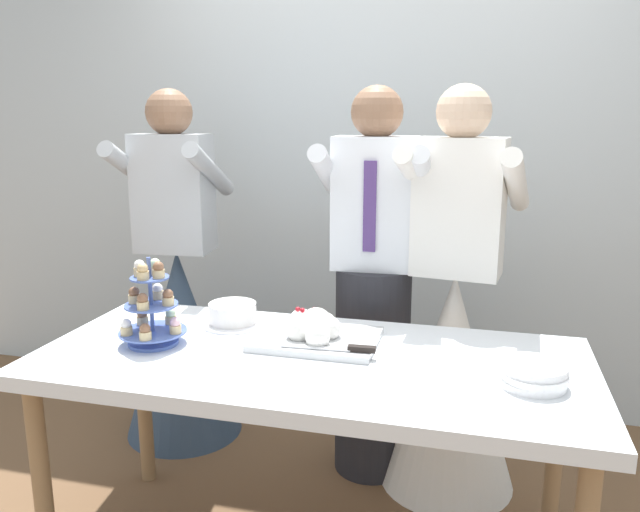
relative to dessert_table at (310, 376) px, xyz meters
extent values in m
cube|color=silver|center=(0.00, 1.41, 0.75)|extent=(5.20, 0.10, 2.90)
cube|color=silver|center=(0.00, 0.00, 0.05)|extent=(1.80, 0.80, 0.05)
cylinder|color=olive|center=(-0.82, -0.32, -0.34)|extent=(0.06, 0.06, 0.72)
cylinder|color=olive|center=(-0.82, 0.32, -0.34)|extent=(0.06, 0.06, 0.72)
cylinder|color=olive|center=(0.82, 0.32, -0.34)|extent=(0.06, 0.06, 0.72)
cylinder|color=#4C66B2|center=(-0.55, -0.04, 0.08)|extent=(0.17, 0.17, 0.01)
cylinder|color=#4C66B2|center=(-0.55, -0.04, 0.23)|extent=(0.01, 0.01, 0.31)
cylinder|color=#4C66B2|center=(-0.55, -0.04, 0.12)|extent=(0.23, 0.23, 0.01)
cylinder|color=#D1B784|center=(-0.46, -0.04, 0.14)|extent=(0.04, 0.04, 0.03)
sphere|color=#EAB7C6|center=(-0.46, -0.04, 0.16)|extent=(0.04, 0.04, 0.04)
cylinder|color=#D1B784|center=(-0.52, 0.05, 0.14)|extent=(0.04, 0.04, 0.03)
sphere|color=beige|center=(-0.52, 0.05, 0.16)|extent=(0.04, 0.04, 0.04)
cylinder|color=#D1B784|center=(-0.62, 0.02, 0.14)|extent=(0.04, 0.04, 0.03)
sphere|color=brown|center=(-0.62, 0.02, 0.16)|extent=(0.04, 0.04, 0.04)
cylinder|color=#D1B784|center=(-0.61, -0.10, 0.14)|extent=(0.04, 0.04, 0.03)
sphere|color=white|center=(-0.61, -0.10, 0.16)|extent=(0.04, 0.04, 0.04)
cylinder|color=#D1B784|center=(-0.53, -0.12, 0.14)|extent=(0.04, 0.04, 0.03)
sphere|color=brown|center=(-0.53, -0.12, 0.16)|extent=(0.04, 0.04, 0.04)
cylinder|color=#4C66B2|center=(-0.55, -0.04, 0.21)|extent=(0.18, 0.18, 0.01)
cylinder|color=#D1B784|center=(-0.49, -0.03, 0.23)|extent=(0.04, 0.04, 0.03)
sphere|color=brown|center=(-0.49, -0.03, 0.25)|extent=(0.04, 0.04, 0.04)
cylinder|color=#D1B784|center=(-0.56, 0.02, 0.23)|extent=(0.04, 0.04, 0.03)
sphere|color=white|center=(-0.56, 0.02, 0.25)|extent=(0.04, 0.04, 0.04)
cylinder|color=#D1B784|center=(-0.61, -0.04, 0.23)|extent=(0.04, 0.04, 0.03)
sphere|color=brown|center=(-0.61, -0.04, 0.25)|extent=(0.04, 0.04, 0.04)
cylinder|color=#D1B784|center=(-0.54, -0.10, 0.23)|extent=(0.04, 0.04, 0.03)
sphere|color=brown|center=(-0.54, -0.10, 0.25)|extent=(0.04, 0.04, 0.04)
cylinder|color=#4C66B2|center=(-0.55, -0.04, 0.31)|extent=(0.13, 0.13, 0.01)
cylinder|color=#D1B784|center=(-0.51, -0.04, 0.33)|extent=(0.04, 0.04, 0.03)
sphere|color=brown|center=(-0.51, -0.04, 0.35)|extent=(0.04, 0.04, 0.04)
cylinder|color=#D1B784|center=(-0.54, 0.00, 0.33)|extent=(0.04, 0.04, 0.03)
sphere|color=beige|center=(-0.54, 0.00, 0.35)|extent=(0.04, 0.04, 0.04)
cylinder|color=#D1B784|center=(-0.58, -0.03, 0.33)|extent=(0.04, 0.04, 0.03)
sphere|color=white|center=(-0.58, -0.03, 0.35)|extent=(0.04, 0.04, 0.04)
cylinder|color=#D1B784|center=(-0.55, -0.07, 0.33)|extent=(0.04, 0.04, 0.03)
sphere|color=#D6B27A|center=(-0.55, -0.07, 0.35)|extent=(0.04, 0.04, 0.04)
cube|color=silver|center=(-0.01, 0.12, 0.09)|extent=(0.42, 0.31, 0.02)
sphere|color=white|center=(0.03, 0.12, 0.13)|extent=(0.09, 0.09, 0.09)
sphere|color=white|center=(0.01, 0.17, 0.13)|extent=(0.08, 0.08, 0.08)
sphere|color=white|center=(-0.08, 0.17, 0.13)|extent=(0.09, 0.09, 0.09)
sphere|color=white|center=(-0.06, 0.08, 0.13)|extent=(0.09, 0.09, 0.09)
sphere|color=white|center=(0.02, 0.04, 0.13)|extent=(0.09, 0.09, 0.09)
sphere|color=white|center=(-0.01, 0.12, 0.14)|extent=(0.11, 0.11, 0.11)
sphere|color=#DB474C|center=(-0.02, 0.13, 0.19)|extent=(0.02, 0.02, 0.02)
sphere|color=#B21923|center=(-0.07, 0.11, 0.19)|extent=(0.02, 0.02, 0.02)
sphere|color=#2D1938|center=(-0.01, 0.14, 0.18)|extent=(0.02, 0.02, 0.02)
sphere|color=#B21923|center=(-0.06, 0.13, 0.18)|extent=(0.02, 0.02, 0.02)
cube|color=silver|center=(0.02, 0.00, 0.10)|extent=(0.23, 0.04, 0.00)
cube|color=black|center=(0.17, 0.01, 0.11)|extent=(0.09, 0.03, 0.02)
cylinder|color=white|center=(0.69, -0.06, 0.08)|extent=(0.19, 0.19, 0.01)
cylinder|color=white|center=(0.69, -0.06, 0.09)|extent=(0.19, 0.19, 0.01)
cylinder|color=white|center=(0.69, -0.06, 0.10)|extent=(0.19, 0.19, 0.01)
cylinder|color=white|center=(0.69, -0.06, 0.11)|extent=(0.19, 0.19, 0.01)
cylinder|color=white|center=(0.69, -0.06, 0.12)|extent=(0.19, 0.19, 0.01)
cylinder|color=white|center=(0.69, -0.06, 0.13)|extent=(0.19, 0.19, 0.01)
cylinder|color=white|center=(-0.36, 0.22, 0.08)|extent=(0.24, 0.24, 0.01)
cylinder|color=white|center=(-0.36, 0.22, 0.12)|extent=(0.18, 0.18, 0.07)
cylinder|color=#232328|center=(0.10, 0.66, -0.24)|extent=(0.32, 0.32, 0.92)
cube|color=white|center=(0.10, 0.66, 0.49)|extent=(0.35, 0.21, 0.54)
sphere|color=#8C664C|center=(0.10, 0.66, 0.85)|extent=(0.21, 0.21, 0.21)
cylinder|color=white|center=(-0.10, 0.65, 0.60)|extent=(0.10, 0.49, 0.28)
cylinder|color=white|center=(0.28, 0.67, 0.60)|extent=(0.10, 0.49, 0.28)
cube|color=#4C3372|center=(0.09, 0.56, 0.49)|extent=(0.05, 0.01, 0.36)
cone|color=white|center=(0.43, 0.63, -0.24)|extent=(0.56, 0.56, 0.92)
cube|color=white|center=(0.43, 0.63, 0.49)|extent=(0.36, 0.24, 0.54)
sphere|color=beige|center=(0.43, 0.63, 0.85)|extent=(0.21, 0.21, 0.21)
cylinder|color=white|center=(0.26, 0.65, 0.60)|extent=(0.14, 0.49, 0.28)
cylinder|color=white|center=(0.64, 0.60, 0.60)|extent=(0.14, 0.49, 0.28)
cone|color=#334760|center=(-0.86, 0.75, -0.24)|extent=(0.56, 0.56, 0.92)
cube|color=#B2B7BC|center=(-0.86, 0.75, 0.49)|extent=(0.35, 0.23, 0.54)
sphere|color=#8C664C|center=(-0.86, 0.75, 0.85)|extent=(0.21, 0.21, 0.21)
cylinder|color=#B2B7BC|center=(-1.06, 0.73, 0.60)|extent=(0.11, 0.49, 0.28)
cylinder|color=#B2B7BC|center=(-0.68, 0.76, 0.60)|extent=(0.11, 0.49, 0.28)
camera|label=1|loc=(0.52, -1.85, 0.84)|focal=35.05mm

